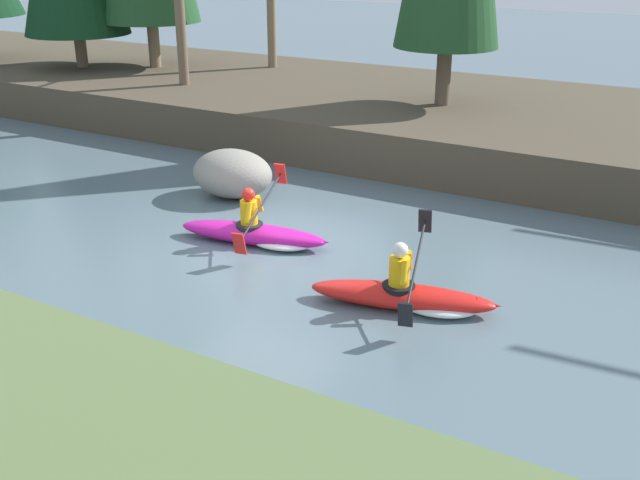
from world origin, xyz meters
name	(u,v)px	position (x,y,z in m)	size (l,w,h in m)	color
ground_plane	(259,245)	(0.00, 0.00, 0.00)	(90.00, 90.00, 0.00)	slate
riverbank_far	(438,119)	(0.00, 8.33, 0.53)	(44.00, 8.13, 1.06)	#4C4233
kayaker_lead	(410,295)	(3.21, -0.86, 0.20)	(2.77, 2.04, 1.20)	red
kayaker_middle	(259,233)	(-0.04, 0.06, 0.20)	(2.79, 2.06, 1.20)	#C61999
boulder_midstream	(232,173)	(-1.93, 1.90, 0.49)	(1.73, 1.35, 0.98)	gray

